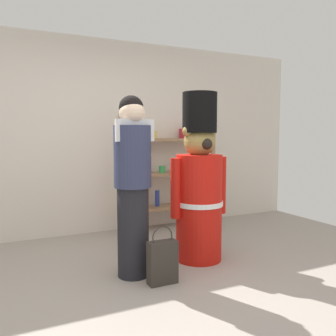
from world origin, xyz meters
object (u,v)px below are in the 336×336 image
person_shopper (133,182)px  shopping_bag (162,262)px  merchandise_shelf (168,171)px  teddy_bear_guard (199,187)px

person_shopper → shopping_bag: (0.17, -0.29, -0.69)m
merchandise_shelf → shopping_bag: (-0.93, -1.79, -0.61)m
teddy_bear_guard → person_shopper: bearing=-171.2°
merchandise_shelf → shopping_bag: bearing=-117.4°
merchandise_shelf → teddy_bear_guard: 1.42m
person_shopper → shopping_bag: person_shopper is taller
teddy_bear_guard → shopping_bag: 0.94m
teddy_bear_guard → merchandise_shelf: bearing=77.2°
merchandise_shelf → shopping_bag: merchandise_shelf is taller
merchandise_shelf → teddy_bear_guard: bearing=-102.8°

